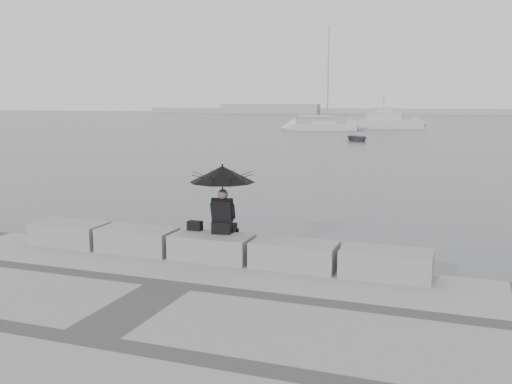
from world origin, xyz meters
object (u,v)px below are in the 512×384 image
at_px(seated_person, 222,182).
at_px(sailboat_left, 323,126).
at_px(motor_cruiser, 389,122).
at_px(dinghy, 357,138).

xyz_separation_m(seated_person, sailboat_left, (-12.23, 60.65, -1.52)).
height_order(motor_cruiser, dinghy, motor_cruiser).
bearing_deg(dinghy, sailboat_left, 81.01).
bearing_deg(motor_cruiser, seated_person, -107.37).
distance_m(seated_person, sailboat_left, 61.89).
distance_m(seated_person, dinghy, 42.78).
height_order(seated_person, dinghy, seated_person).
relative_size(seated_person, dinghy, 0.41).
bearing_deg(seated_person, motor_cruiser, 84.43).
distance_m(sailboat_left, motor_cruiser, 11.16).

